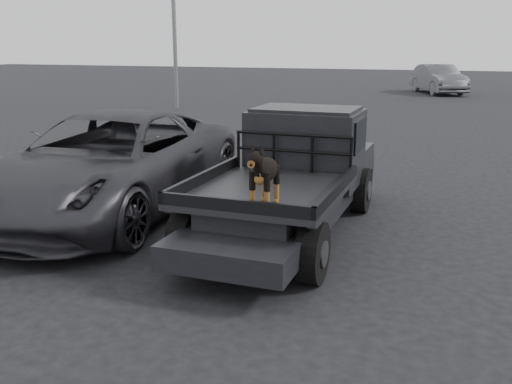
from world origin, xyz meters
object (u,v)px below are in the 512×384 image
at_px(parked_suv, 110,163).
at_px(distant_car_a, 438,79).
at_px(dog, 265,175).
at_px(flatbed_ute, 288,203).

distance_m(parked_suv, distant_car_a, 27.32).
bearing_deg(dog, flatbed_ute, 97.91).
xyz_separation_m(dog, parked_suv, (-3.42, 1.83, -0.46)).
height_order(dog, distant_car_a, dog).
xyz_separation_m(parked_suv, distant_car_a, (3.88, 27.04, -0.01)).
height_order(flatbed_ute, parked_suv, parked_suv).
distance_m(flatbed_ute, parked_suv, 3.19).
distance_m(flatbed_ute, dog, 1.96).
height_order(flatbed_ute, distant_car_a, distant_car_a).
bearing_deg(parked_suv, flatbed_ute, -5.60).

